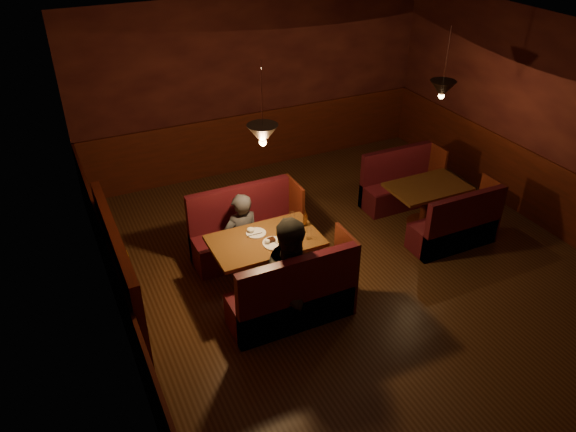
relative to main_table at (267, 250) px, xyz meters
name	(u,v)px	position (x,y,z in m)	size (l,w,h in m)	color
room	(347,207)	(0.93, -0.27, 0.51)	(6.02, 7.02, 2.92)	#361D0C
main_table	(267,250)	(0.00, 0.00, 0.00)	(1.31, 0.80, 0.92)	#4F2E14
main_bench_far	(246,235)	(0.01, 0.75, -0.23)	(1.45, 0.52, 0.99)	#450D16
main_bench_near	(295,301)	(0.01, -0.75, -0.23)	(1.45, 0.52, 0.99)	#450D16
second_table	(426,196)	(2.66, 0.36, -0.07)	(1.12, 0.72, 0.63)	#4F2E14
second_bench_far	(400,187)	(2.69, 1.03, -0.26)	(1.24, 0.46, 0.88)	#450D16
second_bench_near	(456,229)	(2.69, -0.31, -0.26)	(1.24, 0.46, 0.88)	#450D16
diner_a	(241,218)	(-0.11, 0.58, 0.15)	(0.51, 0.33, 1.39)	#313136
diner_b	(294,260)	(0.03, -0.69, 0.30)	(0.82, 0.64, 1.68)	black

